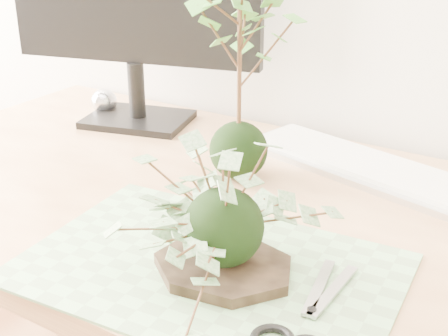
{
  "coord_description": "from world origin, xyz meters",
  "views": [
    {
      "loc": [
        0.42,
        0.47,
        1.19
      ],
      "look_at": [
        0.0,
        1.14,
        0.84
      ],
      "focal_mm": 50.0,
      "sensor_mm": 36.0,
      "label": 1
    }
  ],
  "objects": [
    {
      "name": "cutting_mat",
      "position": [
        0.04,
        1.05,
        0.74
      ],
      "size": [
        0.5,
        0.36,
        0.0
      ],
      "primitive_type": "cube",
      "rotation": [
        0.0,
        0.0,
        0.08
      ],
      "color": "#6C9161",
      "rests_on": "desk"
    },
    {
      "name": "maple_kokedama",
      "position": [
        -0.08,
        1.31,
        1.03
      ],
      "size": [
        0.24,
        0.24,
        0.41
      ],
      "rotation": [
        0.0,
        0.0,
        -0.11
      ],
      "color": "black",
      "rests_on": "desk"
    },
    {
      "name": "stone_dish",
      "position": [
        0.06,
        1.04,
        0.75
      ],
      "size": [
        0.21,
        0.21,
        0.01
      ],
      "primitive_type": "cylinder",
      "rotation": [
        0.0,
        0.0,
        0.15
      ],
      "color": "black",
      "rests_on": "cutting_mat"
    },
    {
      "name": "desk",
      "position": [
        0.08,
        1.23,
        0.65
      ],
      "size": [
        1.6,
        0.7,
        0.74
      ],
      "color": "tan",
      "rests_on": "ground_plane"
    },
    {
      "name": "scissors",
      "position": [
        0.19,
        0.98,
        0.75
      ],
      "size": [
        0.09,
        0.21,
        0.01
      ],
      "rotation": [
        0.0,
        0.0,
        0.08
      ],
      "color": "gray",
      "rests_on": "cutting_mat"
    },
    {
      "name": "keyboard",
      "position": [
        0.11,
        1.45,
        0.75
      ],
      "size": [
        0.51,
        0.25,
        0.02
      ],
      "rotation": [
        0.0,
        0.0,
        -0.23
      ],
      "color": "silver",
      "rests_on": "desk"
    },
    {
      "name": "ivy_kokedama",
      "position": [
        0.06,
        1.04,
        0.86
      ],
      "size": [
        0.33,
        0.33,
        0.2
      ],
      "rotation": [
        0.0,
        0.0,
        -0.18
      ],
      "color": "black",
      "rests_on": "stone_dish"
    },
    {
      "name": "foil_ball",
      "position": [
        -0.51,
        1.45,
        0.77
      ],
      "size": [
        0.06,
        0.06,
        0.06
      ],
      "primitive_type": "sphere",
      "color": "silver",
      "rests_on": "desk"
    }
  ]
}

